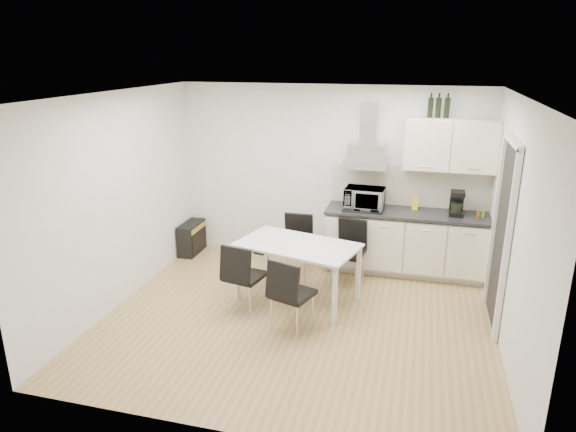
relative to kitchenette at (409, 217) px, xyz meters
name	(u,v)px	position (x,y,z in m)	size (l,w,h in m)	color
ground	(297,319)	(-1.18, -1.73, -0.83)	(4.50, 4.50, 0.00)	tan
wall_back	(330,175)	(-1.18, 0.27, 0.47)	(4.50, 0.10, 2.60)	white
wall_front	(235,293)	(-1.18, -3.73, 0.47)	(4.50, 0.10, 2.60)	white
wall_left	(118,201)	(-3.43, -1.73, 0.47)	(0.10, 4.00, 2.60)	white
wall_right	(515,232)	(1.07, -1.73, 0.47)	(0.10, 4.00, 2.60)	white
ceiling	(298,95)	(-1.18, -1.73, 1.77)	(4.50, 4.50, 0.00)	white
doorway	(500,237)	(1.03, -1.18, 0.22)	(0.08, 1.04, 2.10)	white
kitchenette	(409,217)	(0.00, 0.00, 0.00)	(2.22, 0.64, 2.52)	beige
dining_table	(297,250)	(-1.31, -1.22, -0.16)	(1.63, 1.17, 0.75)	white
chair_far_left	(296,247)	(-1.49, -0.57, -0.39)	(0.44, 0.50, 0.88)	black
chair_far_right	(348,254)	(-0.76, -0.61, -0.39)	(0.44, 0.50, 0.88)	black
chair_near_left	(245,277)	(-1.85, -1.67, -0.39)	(0.44, 0.50, 0.88)	black
chair_near_right	(292,295)	(-1.18, -1.98, -0.39)	(0.44, 0.50, 0.88)	black
guitar_amp	(192,238)	(-3.29, -0.08, -0.59)	(0.26, 0.58, 0.48)	black
floor_speaker	(261,243)	(-2.22, 0.17, -0.67)	(0.20, 0.18, 0.33)	black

